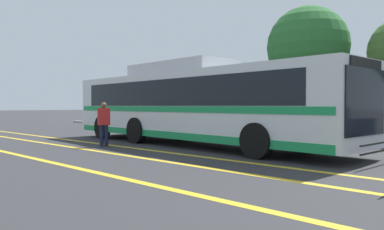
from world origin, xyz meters
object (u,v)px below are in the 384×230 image
at_px(parked_car_2, 264,121).
at_px(parked_car_1, 180,118).
at_px(pedestrian_0, 104,122).
at_px(parked_car_0, 122,116).
at_px(transit_bus, 192,104).
at_px(tree_3, 184,82).
at_px(tree_2, 308,47).

bearing_deg(parked_car_2, parked_car_1, 88.16).
bearing_deg(pedestrian_0, parked_car_2, 12.45).
bearing_deg(pedestrian_0, parked_car_0, 75.63).
height_order(transit_bus, parked_car_1, transit_bus).
distance_m(transit_bus, tree_3, 15.70).
bearing_deg(tree_3, parked_car_2, -26.86).
bearing_deg(transit_bus, pedestrian_0, -32.47).
bearing_deg(tree_2, parked_car_0, -165.05).
relative_size(pedestrian_0, tree_2, 0.24).
bearing_deg(parked_car_1, tree_2, 117.59).
relative_size(parked_car_2, tree_2, 0.74).
height_order(transit_bus, parked_car_2, transit_bus).
relative_size(transit_bus, pedestrian_0, 8.31).
height_order(tree_2, tree_3, tree_2).
xyz_separation_m(parked_car_2, tree_3, (-10.93, 5.54, 2.61)).
bearing_deg(parked_car_1, tree_3, -135.75).
bearing_deg(parked_car_1, parked_car_0, -87.97).
bearing_deg(pedestrian_0, parked_car_1, 51.78).
xyz_separation_m(transit_bus, tree_2, (0.41, 8.46, 3.03)).
xyz_separation_m(tree_2, tree_3, (-11.59, 2.42, -1.23)).
height_order(transit_bus, tree_3, tree_3).
distance_m(parked_car_1, tree_2, 8.11).
bearing_deg(tree_3, parked_car_0, -94.89).
bearing_deg(parked_car_1, pedestrian_0, 28.83).
distance_m(parked_car_2, tree_2, 4.99).
bearing_deg(pedestrian_0, tree_2, 12.44).
distance_m(parked_car_0, tree_3, 6.23).
distance_m(parked_car_0, parked_car_1, 5.66).
height_order(pedestrian_0, tree_3, tree_3).
bearing_deg(parked_car_2, parked_car_0, 88.29).
xyz_separation_m(parked_car_1, pedestrian_0, (4.09, -7.88, 0.15)).
distance_m(pedestrian_0, tree_2, 11.86).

